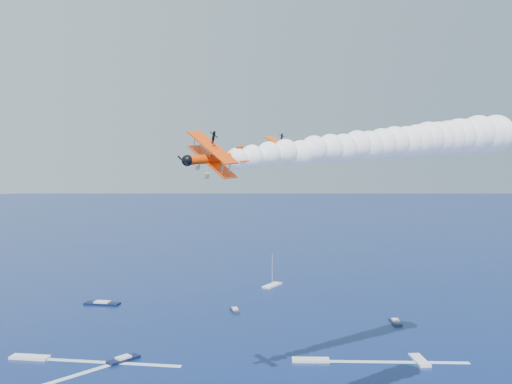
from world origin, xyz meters
TOP-DOWN VIEW (x-y plane):
  - biplane_lead at (24.39, 41.33)m, footprint 8.58×10.61m
  - biplane_trail at (-8.42, 12.70)m, footprint 8.91×10.98m
  - smoke_trail_lead at (54.67, 40.40)m, footprint 61.42×10.17m
  - smoke_trail_trail at (21.88, 12.38)m, footprint 61.28×7.84m
  - spectator_boats at (1.01, 123.47)m, footprint 224.00×168.07m

SIDE VIEW (x-z plane):
  - spectator_boats at x=1.01m, z-range 0.00..0.70m
  - biplane_trail at x=-8.42m, z-range 50.25..59.94m
  - biplane_lead at x=24.39m, z-range 52.44..61.06m
  - smoke_trail_trail at x=21.88m, z-range 51.79..63.02m
  - smoke_trail_lead at x=54.67m, z-range 53.45..64.68m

